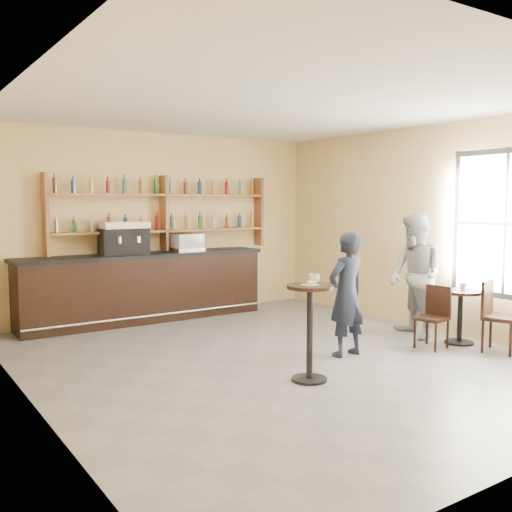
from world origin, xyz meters
TOP-DOWN VIEW (x-y plane):
  - floor at (0.00, 0.00)m, footprint 7.00×7.00m
  - ceiling at (0.00, 0.00)m, footprint 7.00×7.00m
  - wall_back at (0.00, 3.50)m, footprint 7.00×0.00m
  - wall_left at (-3.00, 0.00)m, footprint 0.00×7.00m
  - wall_right at (3.00, 0.00)m, footprint 0.00×7.00m
  - window_pane at (2.99, -1.20)m, footprint 0.00×2.00m
  - window_frame at (2.99, -1.20)m, footprint 0.04×1.70m
  - shelf_unit at (0.00, 3.37)m, footprint 4.00×0.26m
  - liquor_bottles at (0.00, 3.37)m, footprint 3.68×0.10m
  - bar_counter at (-0.48, 3.15)m, footprint 4.23×0.83m
  - espresso_machine at (-0.83, 3.15)m, footprint 0.80×0.56m
  - pastry_case at (0.33, 3.15)m, footprint 0.53×0.44m
  - pedestal_table at (-0.24, -0.92)m, footprint 0.61×0.61m
  - napkin at (-0.24, -0.92)m, footprint 0.17×0.17m
  - donut at (-0.23, -0.93)m, footprint 0.13×0.13m
  - cup_pedestal at (-0.10, -0.82)m, footprint 0.17×0.17m
  - man_main at (0.83, -0.37)m, footprint 0.62×0.43m
  - cafe_table at (2.60, -0.81)m, footprint 0.74×0.74m
  - cup_cafe at (2.65, -0.81)m, footprint 0.13×0.13m
  - chair_west at (2.05, -0.76)m, footprint 0.42×0.42m
  - chair_south at (2.65, -1.41)m, footprint 0.52×0.52m
  - patron_second at (2.35, -0.20)m, footprint 0.93×1.06m

SIDE VIEW (x-z plane):
  - floor at x=0.00m, z-range 0.00..0.00m
  - cafe_table at x=2.60m, z-range 0.00..0.76m
  - chair_west at x=2.05m, z-range 0.00..0.86m
  - chair_south at x=2.65m, z-range 0.00..0.95m
  - pedestal_table at x=-0.24m, z-range 0.00..1.09m
  - bar_counter at x=-0.48m, z-range 0.00..1.15m
  - man_main at x=0.83m, z-range 0.00..1.62m
  - cup_cafe at x=2.65m, z-range 0.76..0.86m
  - patron_second at x=2.35m, z-range 0.00..1.84m
  - napkin at x=-0.24m, z-range 1.09..1.09m
  - donut at x=-0.23m, z-range 1.09..1.13m
  - cup_pedestal at x=-0.10m, z-range 1.09..1.19m
  - pastry_case at x=0.33m, z-range 1.15..1.45m
  - espresso_machine at x=-0.83m, z-range 1.15..1.68m
  - wall_back at x=0.00m, z-range -1.90..5.10m
  - wall_left at x=-3.00m, z-range -1.90..5.10m
  - wall_right at x=3.00m, z-range -1.90..5.10m
  - window_frame at x=2.99m, z-range 0.65..2.75m
  - window_pane at x=2.99m, z-range 0.70..2.70m
  - shelf_unit at x=0.00m, z-range 1.11..2.51m
  - liquor_bottles at x=0.00m, z-range 1.48..2.48m
  - ceiling at x=0.00m, z-range 3.20..3.20m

